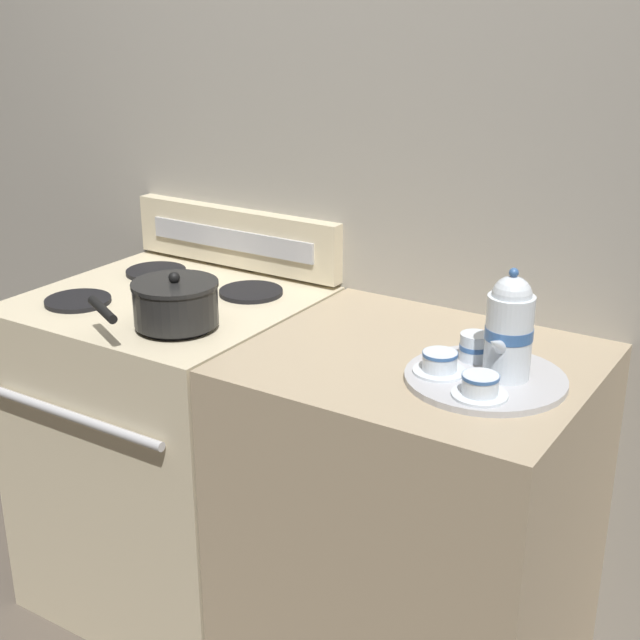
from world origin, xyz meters
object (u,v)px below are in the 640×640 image
Objects in this scene: stove at (176,450)px; teapot at (509,327)px; serving_tray at (485,379)px; teacup_right at (480,386)px; saucepan at (175,303)px; teacup_left at (440,362)px; creamer_jug at (475,347)px.

stove is 3.90× the size of teapot.
serving_tray is 3.01× the size of teacup_right.
stove is 0.57m from saucepan.
saucepan reaches higher than teacup_right.
teacup_left is at bearing 151.78° from teacup_right.
saucepan is 0.77m from serving_tray.
serving_tray is 0.11m from teacup_right.
saucepan is 2.73× the size of teacup_left.
stove is at bearing 171.49° from teacup_right.
saucepan is 0.81m from teapot.
teapot reaches higher than creamer_jug.
teacup_left is at bearing -108.22° from creamer_jug.
saucepan is at bearing -165.85° from creamer_jug.
teacup_left is 0.11m from creamer_jug.
teacup_left reaches higher than stove.
serving_tray is 1.44× the size of teapot.
creamer_jug is at bearing 71.78° from teacup_left.
saucepan is 0.91× the size of serving_tray.
serving_tray is at bearing 8.26° from saucepan.
teacup_right reaches higher than stove.
creamer_jug reaches higher than stove.
saucepan is at bearing -170.90° from teapot.
creamer_jug is at bearing 151.65° from teapot.
teapot reaches higher than serving_tray.
teacup_right is (0.79, 0.01, -0.03)m from saucepan.
teacup_left is (0.84, -0.08, 0.50)m from stove.
creamer_jug is at bearing 14.15° from saucepan.
saucepan is 2.73× the size of teacup_right.
teacup_right is (0.12, -0.06, 0.00)m from teacup_left.
stove is 2.72× the size of serving_tray.
creamer_jug is (0.87, 0.02, 0.50)m from stove.
teacup_right is (0.96, -0.14, 0.50)m from stove.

